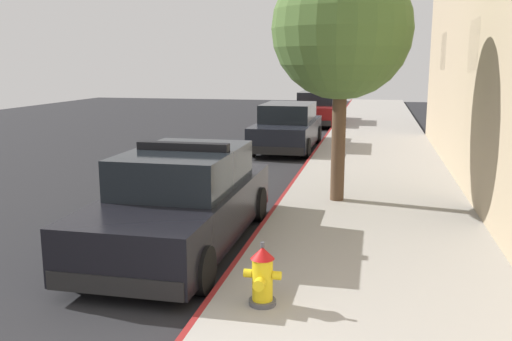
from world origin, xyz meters
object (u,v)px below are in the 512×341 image
(police_cruiser, at_px, (183,201))
(parked_car_dark_far, at_px, (317,109))
(fire_hydrant, at_px, (262,276))
(parked_car_silver_ahead, at_px, (288,128))
(street_tree, at_px, (342,30))

(police_cruiser, relative_size, parked_car_dark_far, 1.00)
(police_cruiser, xyz_separation_m, fire_hydrant, (1.74, -2.17, -0.25))
(parked_car_silver_ahead, relative_size, fire_hydrant, 6.37)
(police_cruiser, height_order, street_tree, street_tree)
(police_cruiser, bearing_deg, parked_car_dark_far, 89.48)
(street_tree, bearing_deg, parked_car_dark_far, 97.67)
(parked_car_silver_ahead, height_order, fire_hydrant, parked_car_silver_ahead)
(fire_hydrant, bearing_deg, parked_car_silver_ahead, 97.79)
(police_cruiser, xyz_separation_m, street_tree, (2.23, 3.05, 2.80))
(parked_car_dark_far, xyz_separation_m, street_tree, (2.06, -15.30, 2.80))
(police_cruiser, relative_size, parked_car_silver_ahead, 1.00)
(fire_hydrant, bearing_deg, parked_car_dark_far, 94.38)
(fire_hydrant, bearing_deg, street_tree, 84.66)
(parked_car_silver_ahead, height_order, parked_car_dark_far, same)
(police_cruiser, distance_m, fire_hydrant, 2.80)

